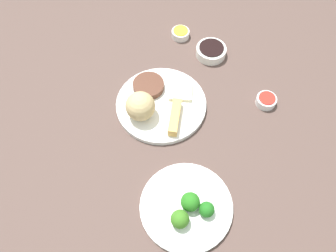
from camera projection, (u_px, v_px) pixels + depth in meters
tabletop at (161, 108)px, 1.04m from camera, size 2.20×2.20×0.02m
main_plate at (161, 105)px, 1.02m from camera, size 0.27×0.27×0.02m
rice_scoop at (140, 106)px, 0.96m from camera, size 0.08×0.08×0.08m
spring_roll at (175, 117)px, 0.97m from camera, size 0.11×0.04×0.03m
crab_rangoon_wonton at (181, 91)px, 1.03m from camera, size 0.07×0.08×0.01m
stir_fry_heap at (149, 86)px, 1.04m from camera, size 0.09×0.09×0.02m
broccoli_plate at (186, 207)px, 0.87m from camera, size 0.23×0.23×0.01m
broccoli_floret_0 at (207, 209)px, 0.84m from camera, size 0.04×0.04×0.04m
broccoli_floret_1 at (190, 202)px, 0.84m from camera, size 0.05×0.05×0.05m
broccoli_floret_2 at (180, 219)px, 0.82m from camera, size 0.05×0.05×0.05m
soy_sauce_bowl at (211, 51)px, 1.12m from camera, size 0.10×0.10×0.03m
soy_sauce_bowl_liquid at (212, 48)px, 1.11m from camera, size 0.08×0.08×0.00m
sauce_ramekin_hot_mustard at (181, 34)px, 1.17m from camera, size 0.06×0.06×0.02m
sauce_ramekin_hot_mustard_liquid at (181, 31)px, 1.15m from camera, size 0.05×0.05×0.00m
sauce_ramekin_sweet_and_sour at (266, 100)px, 1.03m from camera, size 0.06×0.06×0.02m
sauce_ramekin_sweet_and_sour_liquid at (267, 98)px, 1.01m from camera, size 0.05×0.05×0.00m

